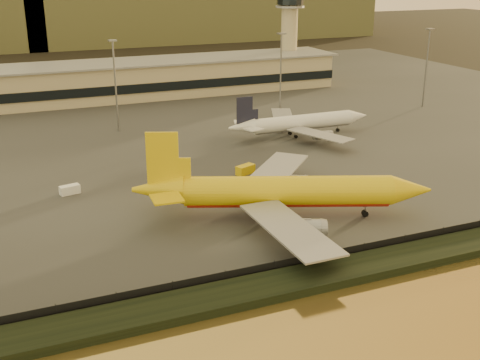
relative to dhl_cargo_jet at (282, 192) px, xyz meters
The scene contains 11 objects.
ground 9.67m from the dhl_cargo_jet, 127.70° to the right, with size 900.00×900.00×0.00m, color black.
embankment 24.42m from the dhl_cargo_jet, 102.05° to the right, with size 320.00×7.00×1.40m, color black.
tarmac 88.80m from the dhl_cargo_jet, 93.24° to the left, with size 320.00×220.00×0.20m, color #2D2D2D.
perimeter_fence 20.48m from the dhl_cargo_jet, 104.43° to the right, with size 300.00×0.05×2.20m, color black.
terminal_building 120.66m from the dhl_cargo_jet, 99.32° to the left, with size 202.00×25.00×12.60m.
control_tower 141.42m from the dhl_cargo_jet, 62.44° to the left, with size 11.20×11.20×35.50m.
apron_light_masts 70.04m from the dhl_cargo_jet, 81.71° to the left, with size 152.20×12.20×25.40m.
dhl_cargo_jet is the anchor object (origin of this frame).
white_narrowbody_jet 57.74m from the dhl_cargo_jet, 58.43° to the left, with size 42.20×41.32×12.16m.
gse_vehicle_yellow 25.92m from the dhl_cargo_jet, 82.15° to the left, with size 4.48×2.02×2.02m, color #DAB50B.
gse_vehicle_white 44.71m from the dhl_cargo_jet, 141.39° to the left, with size 4.02×1.81×1.81m, color white.
Camera 1 is at (-42.26, -85.84, 44.54)m, focal length 45.00 mm.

